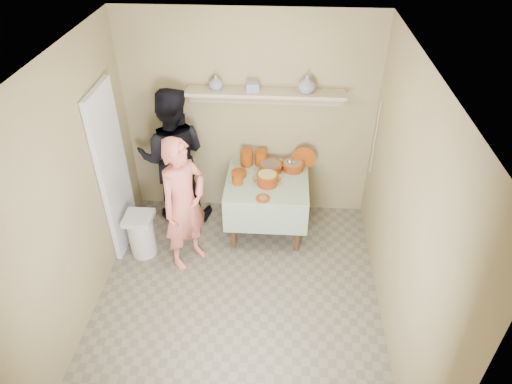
# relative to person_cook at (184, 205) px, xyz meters

# --- Properties ---
(ground) EXTENTS (3.50, 3.50, 0.00)m
(ground) POSITION_rel_person_cook_xyz_m (0.62, -0.66, -0.81)
(ground) COLOR #716A59
(ground) RESTS_ON ground
(tile_panel) EXTENTS (0.06, 0.70, 2.00)m
(tile_panel) POSITION_rel_person_cook_xyz_m (-0.84, 0.29, 0.19)
(tile_panel) COLOR silver
(tile_panel) RESTS_ON ground
(plate_stack_a) EXTENTS (0.16, 0.16, 0.21)m
(plate_stack_a) POSITION_rel_person_cook_xyz_m (0.60, 0.91, 0.06)
(plate_stack_a) COLOR maroon
(plate_stack_a) RESTS_ON serving_table
(plate_stack_b) EXTENTS (0.16, 0.16, 0.19)m
(plate_stack_b) POSITION_rel_person_cook_xyz_m (0.78, 0.94, 0.05)
(plate_stack_b) COLOR maroon
(plate_stack_b) RESTS_ON serving_table
(bowl_stack) EXTENTS (0.13, 0.13, 0.13)m
(bowl_stack) POSITION_rel_person_cook_xyz_m (0.53, 0.50, 0.02)
(bowl_stack) COLOR maroon
(bowl_stack) RESTS_ON serving_table
(empty_bowl) EXTENTS (0.19, 0.19, 0.05)m
(empty_bowl) POSITION_rel_person_cook_xyz_m (0.53, 0.67, -0.02)
(empty_bowl) COLOR maroon
(empty_bowl) RESTS_ON serving_table
(propped_lid) EXTENTS (0.29, 0.06, 0.29)m
(propped_lid) POSITION_rel_person_cook_xyz_m (1.31, 0.93, 0.08)
(propped_lid) COLOR maroon
(propped_lid) RESTS_ON serving_table
(vase_right) EXTENTS (0.26, 0.26, 0.21)m
(vase_right) POSITION_rel_person_cook_xyz_m (1.28, 0.95, 1.02)
(vase_right) COLOR navy
(vase_right) RESTS_ON wall_shelf
(vase_left) EXTENTS (0.19, 0.19, 0.17)m
(vase_left) POSITION_rel_person_cook_xyz_m (0.26, 0.97, 1.00)
(vase_left) COLOR navy
(vase_left) RESTS_ON wall_shelf
(ceramic_box) EXTENTS (0.16, 0.12, 0.10)m
(ceramic_box) POSITION_rel_person_cook_xyz_m (0.68, 0.94, 0.96)
(ceramic_box) COLOR navy
(ceramic_box) RESTS_ON wall_shelf
(person_cook) EXTENTS (0.66, 0.70, 1.61)m
(person_cook) POSITION_rel_person_cook_xyz_m (0.00, 0.00, 0.00)
(person_cook) COLOR #D96C5D
(person_cook) RESTS_ON ground
(person_helper) EXTENTS (0.91, 0.74, 1.78)m
(person_helper) POSITION_rel_person_cook_xyz_m (-0.29, 0.82, 0.08)
(person_helper) COLOR black
(person_helper) RESTS_ON ground
(room_shell) EXTENTS (3.04, 3.54, 2.62)m
(room_shell) POSITION_rel_person_cook_xyz_m (0.62, -0.66, 0.80)
(room_shell) COLOR #96875C
(room_shell) RESTS_ON ground
(serving_table) EXTENTS (0.97, 0.97, 0.76)m
(serving_table) POSITION_rel_person_cook_xyz_m (0.87, 0.62, -0.16)
(serving_table) COLOR #4C2D16
(serving_table) RESTS_ON ground
(cazuela_meat_a) EXTENTS (0.30, 0.30, 0.10)m
(cazuela_meat_a) POSITION_rel_person_cook_xyz_m (0.90, 0.81, 0.01)
(cazuela_meat_a) COLOR #631D05
(cazuela_meat_a) RESTS_ON serving_table
(cazuela_meat_b) EXTENTS (0.28, 0.28, 0.10)m
(cazuela_meat_b) POSITION_rel_person_cook_xyz_m (1.18, 0.84, 0.01)
(cazuela_meat_b) COLOR #631D05
(cazuela_meat_b) RESTS_ON serving_table
(ladle) EXTENTS (0.08, 0.26, 0.19)m
(ladle) POSITION_rel_person_cook_xyz_m (1.14, 0.84, 0.07)
(ladle) COLOR silver
(ladle) RESTS_ON cazuela_meat_b
(cazuela_rice) EXTENTS (0.33, 0.25, 0.14)m
(cazuela_rice) POSITION_rel_person_cook_xyz_m (0.88, 0.50, 0.04)
(cazuela_rice) COLOR #631D05
(cazuela_rice) RESTS_ON serving_table
(front_plate) EXTENTS (0.16, 0.16, 0.03)m
(front_plate) POSITION_rel_person_cook_xyz_m (0.84, 0.21, -0.03)
(front_plate) COLOR maroon
(front_plate) RESTS_ON serving_table
(wall_shelf) EXTENTS (1.80, 0.25, 0.21)m
(wall_shelf) POSITION_rel_person_cook_xyz_m (0.82, 0.99, 0.87)
(wall_shelf) COLOR tan
(wall_shelf) RESTS_ON room_shell
(trash_bin) EXTENTS (0.32, 0.32, 0.56)m
(trash_bin) POSITION_rel_person_cook_xyz_m (-0.57, 0.07, -0.52)
(trash_bin) COLOR silver
(trash_bin) RESTS_ON ground
(electrical_cord) EXTENTS (0.01, 0.05, 0.90)m
(electrical_cord) POSITION_rel_person_cook_xyz_m (2.09, 0.82, 0.44)
(electrical_cord) COLOR silver
(electrical_cord) RESTS_ON wall_shelf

